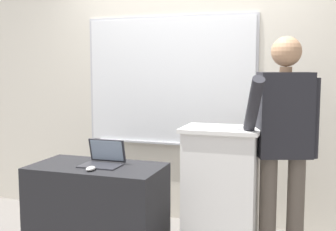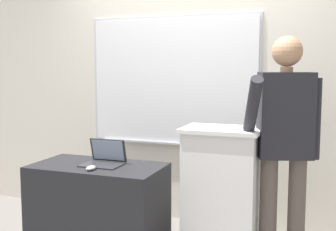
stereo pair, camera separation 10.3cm
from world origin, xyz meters
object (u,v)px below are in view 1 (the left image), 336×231
person_presenter (284,136)px  computer_mouse_by_laptop (91,169)px  laptop (104,157)px  lectern_podium (221,194)px  wireless_keyboard (222,127)px  side_desk (98,211)px

person_presenter → computer_mouse_by_laptop: (-1.36, -0.46, -0.25)m
computer_mouse_by_laptop → laptop: bearing=89.8°
lectern_podium → wireless_keyboard: size_ratio=2.45×
computer_mouse_by_laptop → lectern_podium: bearing=23.9°
side_desk → person_presenter: 1.57m
side_desk → laptop: (0.04, 0.05, 0.43)m
wireless_keyboard → computer_mouse_by_laptop: 1.03m
person_presenter → side_desk: bearing=173.2°
lectern_podium → person_presenter: size_ratio=0.61×
lectern_podium → person_presenter: 0.66m
person_presenter → computer_mouse_by_laptop: bearing=-179.8°
lectern_podium → laptop: size_ratio=3.36×
laptop → lectern_podium: bearing=11.3°
laptop → computer_mouse_by_laptop: (-0.00, -0.22, -0.04)m
laptop → wireless_keyboard: (0.92, 0.13, 0.26)m
lectern_podium → laptop: lectern_podium is taller
side_desk → computer_mouse_by_laptop: size_ratio=10.41×
lectern_podium → wireless_keyboard: bearing=-77.7°
lectern_podium → laptop: (-0.91, -0.18, 0.27)m
side_desk → laptop: 0.44m
wireless_keyboard → laptop: bearing=-172.0°
person_presenter → wireless_keyboard: 0.46m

